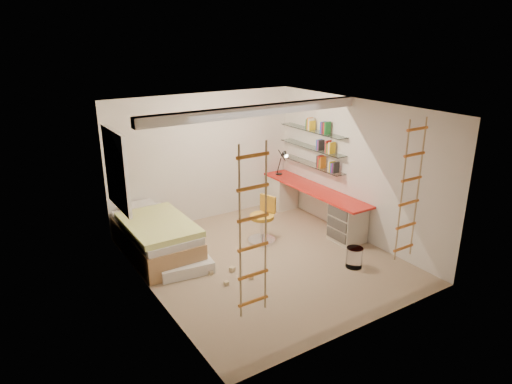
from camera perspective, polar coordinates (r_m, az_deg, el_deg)
floor at (r=7.92m, az=1.18°, el=-8.49°), size 4.50×4.50×0.00m
ceiling_beam at (r=7.35m, az=0.00°, el=10.13°), size 4.00×0.18×0.16m
window_frame at (r=7.86m, az=-17.07°, el=2.63°), size 0.06×1.15×1.35m
window_blind at (r=7.87m, az=-16.79°, el=2.68°), size 0.02×1.00×1.20m
rope_ladder_left at (r=5.27m, az=-0.37°, el=-5.10°), size 0.41×0.04×2.13m
rope_ladder_right at (r=6.99m, az=18.70°, el=0.11°), size 0.41×0.04×2.13m
waste_bin at (r=7.80m, az=12.19°, el=-8.00°), size 0.27×0.27×0.34m
desk at (r=9.33m, az=7.05°, el=-1.48°), size 0.56×2.80×0.75m
shelves at (r=9.29m, az=7.01°, el=5.53°), size 0.25×1.80×0.71m
bed at (r=8.17m, az=-12.39°, el=-5.47°), size 1.02×2.00×0.69m
task_lamp at (r=9.79m, az=3.45°, el=4.16°), size 0.14×0.36×0.57m
swivel_chair at (r=8.45m, az=0.84°, el=-4.20°), size 0.65×0.65×0.87m
play_platform at (r=7.65m, az=-9.39°, el=-8.55°), size 0.94×0.77×0.38m
toy_blocks at (r=7.47m, az=-7.11°, el=-8.28°), size 1.09×1.03×0.65m
books at (r=9.27m, az=7.04°, el=6.22°), size 0.14×0.64×0.92m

